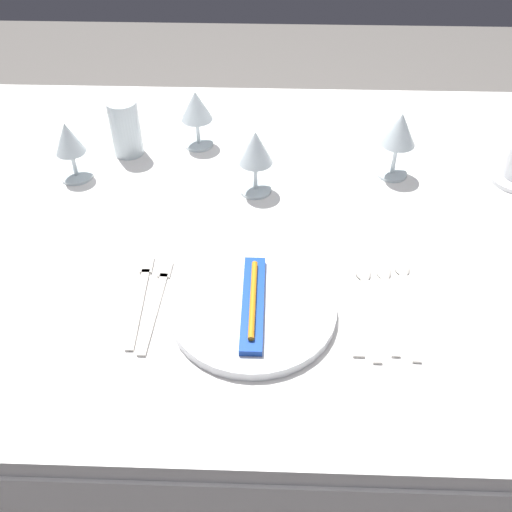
{
  "coord_description": "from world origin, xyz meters",
  "views": [
    {
      "loc": [
        -0.0,
        -0.93,
        1.46
      ],
      "look_at": [
        -0.03,
        -0.15,
        0.76
      ],
      "focal_mm": 40.84,
      "sensor_mm": 36.0,
      "label": 1
    }
  ],
  "objects_px": {
    "spoon_tea": "(407,295)",
    "fork_inner": "(141,296)",
    "dinner_knife": "(354,306)",
    "wine_glass_centre": "(197,109)",
    "spoon_dessert": "(388,295)",
    "drink_tumbler": "(126,131)",
    "toothbrush_package": "(254,302)",
    "wine_glass_right": "(69,142)",
    "dinner_plate": "(254,309)",
    "spoon_soup": "(368,299)",
    "fork_outer": "(157,301)",
    "wine_glass_far": "(400,132)",
    "wine_glass_left": "(256,151)"
  },
  "relations": [
    {
      "from": "wine_glass_far",
      "to": "spoon_soup",
      "type": "bearing_deg",
      "value": -103.92
    },
    {
      "from": "wine_glass_left",
      "to": "wine_glass_right",
      "type": "height_order",
      "value": "wine_glass_left"
    },
    {
      "from": "dinner_knife",
      "to": "wine_glass_far",
      "type": "relative_size",
      "value": 1.53
    },
    {
      "from": "dinner_knife",
      "to": "spoon_tea",
      "type": "bearing_deg",
      "value": 16.75
    },
    {
      "from": "dinner_plate",
      "to": "spoon_tea",
      "type": "xyz_separation_m",
      "value": [
        0.26,
        0.05,
        -0.01
      ]
    },
    {
      "from": "spoon_tea",
      "to": "wine_glass_far",
      "type": "xyz_separation_m",
      "value": [
        0.03,
        0.37,
        0.1
      ]
    },
    {
      "from": "spoon_dessert",
      "to": "spoon_soup",
      "type": "bearing_deg",
      "value": -166.09
    },
    {
      "from": "fork_outer",
      "to": "spoon_soup",
      "type": "relative_size",
      "value": 0.97
    },
    {
      "from": "spoon_soup",
      "to": "fork_outer",
      "type": "bearing_deg",
      "value": -177.28
    },
    {
      "from": "dinner_knife",
      "to": "wine_glass_left",
      "type": "distance_m",
      "value": 0.39
    },
    {
      "from": "dinner_knife",
      "to": "spoon_dessert",
      "type": "distance_m",
      "value": 0.07
    },
    {
      "from": "toothbrush_package",
      "to": "wine_glass_right",
      "type": "xyz_separation_m",
      "value": [
        -0.4,
        0.39,
        0.06
      ]
    },
    {
      "from": "wine_glass_centre",
      "to": "spoon_dessert",
      "type": "bearing_deg",
      "value": -51.96
    },
    {
      "from": "spoon_soup",
      "to": "wine_glass_right",
      "type": "relative_size",
      "value": 1.68
    },
    {
      "from": "dinner_knife",
      "to": "wine_glass_centre",
      "type": "distance_m",
      "value": 0.6
    },
    {
      "from": "spoon_tea",
      "to": "wine_glass_far",
      "type": "relative_size",
      "value": 1.57
    },
    {
      "from": "wine_glass_centre",
      "to": "wine_glass_left",
      "type": "relative_size",
      "value": 0.96
    },
    {
      "from": "fork_outer",
      "to": "wine_glass_far",
      "type": "height_order",
      "value": "wine_glass_far"
    },
    {
      "from": "toothbrush_package",
      "to": "drink_tumbler",
      "type": "bearing_deg",
      "value": 121.89
    },
    {
      "from": "fork_inner",
      "to": "fork_outer",
      "type": "bearing_deg",
      "value": -18.63
    },
    {
      "from": "spoon_soup",
      "to": "spoon_dessert",
      "type": "xyz_separation_m",
      "value": [
        0.03,
        0.01,
        0.0
      ]
    },
    {
      "from": "spoon_dessert",
      "to": "drink_tumbler",
      "type": "bearing_deg",
      "value": 140.32
    },
    {
      "from": "dinner_knife",
      "to": "wine_glass_right",
      "type": "height_order",
      "value": "wine_glass_right"
    },
    {
      "from": "dinner_knife",
      "to": "drink_tumbler",
      "type": "height_order",
      "value": "drink_tumbler"
    },
    {
      "from": "toothbrush_package",
      "to": "dinner_knife",
      "type": "relative_size",
      "value": 0.93
    },
    {
      "from": "wine_glass_left",
      "to": "fork_outer",
      "type": "bearing_deg",
      "value": -115.64
    },
    {
      "from": "dinner_plate",
      "to": "dinner_knife",
      "type": "distance_m",
      "value": 0.17
    },
    {
      "from": "fork_outer",
      "to": "toothbrush_package",
      "type": "bearing_deg",
      "value": -6.96
    },
    {
      "from": "spoon_tea",
      "to": "fork_inner",
      "type": "bearing_deg",
      "value": -177.86
    },
    {
      "from": "dinner_knife",
      "to": "spoon_tea",
      "type": "relative_size",
      "value": 0.98
    },
    {
      "from": "fork_inner",
      "to": "spoon_soup",
      "type": "relative_size",
      "value": 0.98
    },
    {
      "from": "wine_glass_right",
      "to": "spoon_dessert",
      "type": "bearing_deg",
      "value": -28.49
    },
    {
      "from": "spoon_tea",
      "to": "toothbrush_package",
      "type": "bearing_deg",
      "value": -169.81
    },
    {
      "from": "spoon_tea",
      "to": "dinner_knife",
      "type": "bearing_deg",
      "value": -163.25
    },
    {
      "from": "spoon_tea",
      "to": "wine_glass_centre",
      "type": "distance_m",
      "value": 0.64
    },
    {
      "from": "spoon_tea",
      "to": "wine_glass_left",
      "type": "distance_m",
      "value": 0.42
    },
    {
      "from": "toothbrush_package",
      "to": "spoon_soup",
      "type": "relative_size",
      "value": 0.95
    },
    {
      "from": "wine_glass_left",
      "to": "drink_tumbler",
      "type": "distance_m",
      "value": 0.33
    },
    {
      "from": "toothbrush_package",
      "to": "wine_glass_left",
      "type": "height_order",
      "value": "wine_glass_left"
    },
    {
      "from": "spoon_soup",
      "to": "wine_glass_centre",
      "type": "distance_m",
      "value": 0.6
    },
    {
      "from": "fork_inner",
      "to": "wine_glass_centre",
      "type": "height_order",
      "value": "wine_glass_centre"
    },
    {
      "from": "spoon_soup",
      "to": "drink_tumbler",
      "type": "relative_size",
      "value": 1.73
    },
    {
      "from": "toothbrush_package",
      "to": "wine_glass_right",
      "type": "bearing_deg",
      "value": 135.89
    },
    {
      "from": "wine_glass_left",
      "to": "toothbrush_package",
      "type": "bearing_deg",
      "value": -88.73
    },
    {
      "from": "toothbrush_package",
      "to": "drink_tumbler",
      "type": "distance_m",
      "value": 0.57
    },
    {
      "from": "fork_inner",
      "to": "spoon_dessert",
      "type": "relative_size",
      "value": 1.02
    },
    {
      "from": "toothbrush_package",
      "to": "wine_glass_centre",
      "type": "bearing_deg",
      "value": 105.6
    },
    {
      "from": "dinner_plate",
      "to": "wine_glass_right",
      "type": "bearing_deg",
      "value": 135.89
    },
    {
      "from": "fork_outer",
      "to": "dinner_knife",
      "type": "distance_m",
      "value": 0.33
    },
    {
      "from": "spoon_soup",
      "to": "drink_tumbler",
      "type": "xyz_separation_m",
      "value": [
        -0.5,
        0.45,
        0.05
      ]
    }
  ]
}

